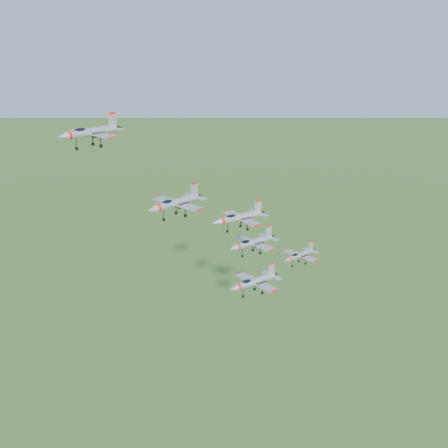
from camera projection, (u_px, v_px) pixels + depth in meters
jet_lead at (90, 132)px, 112.71m from camera, size 13.97×11.69×3.74m
jet_left_high at (175, 203)px, 111.11m from camera, size 13.26×11.12×3.55m
jet_right_high at (239, 217)px, 100.82m from camera, size 10.59×8.73×2.83m
jet_left_low at (252, 242)px, 136.93m from camera, size 13.47×11.10×3.60m
jet_right_low at (254, 282)px, 116.85m from camera, size 12.28×10.10×3.29m
jet_trail at (299, 255)px, 140.82m from camera, size 11.04×9.19×2.95m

